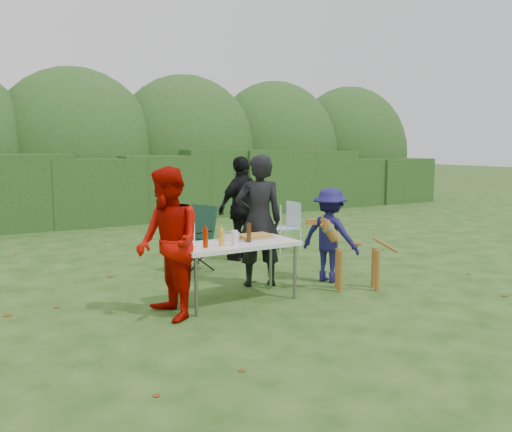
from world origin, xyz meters
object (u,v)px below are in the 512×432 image
dog (357,255)px  person_red_jacket (168,244)px  folding_table (237,247)px  paper_towel_roll (190,234)px  mustard_bottle (221,238)px  ketchup_bottle (205,238)px  beer_bottle (249,233)px  camping_chair (192,239)px  lawn_chair (283,226)px  person_black_puffy (242,208)px  person_cook (259,221)px  child (330,235)px

dog → person_red_jacket: bearing=22.9°
folding_table → paper_towel_roll: 0.60m
mustard_bottle → ketchup_bottle: 0.21m
paper_towel_roll → beer_bottle: bearing=-18.8°
dog → camping_chair: size_ratio=0.99×
ketchup_bottle → lawn_chair: bearing=42.1°
folding_table → dog: dog is taller
person_black_puffy → mustard_bottle: (-1.56, -2.22, -0.03)m
person_cook → child: bearing=-179.3°
camping_chair → mustard_bottle: camping_chair is taller
person_black_puffy → dog: size_ratio=1.74×
person_cook → mustard_bottle: size_ratio=9.02×
camping_chair → paper_towel_roll: size_ratio=3.87×
person_red_jacket → ketchup_bottle: (0.50, 0.09, 0.00)m
folding_table → paper_towel_roll: paper_towel_roll is taller
dog → ketchup_bottle: bearing=19.6°
person_red_jacket → beer_bottle: size_ratio=7.08×
person_black_puffy → camping_chair: size_ratio=1.73×
camping_chair → mustard_bottle: (-0.48, -1.89, 0.34)m
child → mustard_bottle: 1.91m
person_cook → dog: 1.40m
folding_table → lawn_chair: bearing=46.2°
lawn_chair → mustard_bottle: size_ratio=4.42×
folding_table → beer_bottle: bearing=-22.9°
child → paper_towel_roll: (-2.16, -0.02, 0.20)m
person_cook → paper_towel_roll: 1.23m
beer_bottle → paper_towel_roll: size_ratio=0.92×
person_red_jacket → ketchup_bottle: bearing=99.9°
folding_table → camping_chair: bearing=83.1°
ketchup_bottle → paper_towel_roll: paper_towel_roll is taller
camping_chair → dog: bearing=103.9°
folding_table → person_cook: size_ratio=0.83×
folding_table → lawn_chair: 3.44m
dog → paper_towel_roll: size_ratio=3.85×
beer_bottle → paper_towel_roll: paper_towel_roll is taller
beer_bottle → camping_chair: bearing=87.7°
child → dog: size_ratio=1.33×
person_cook → mustard_bottle: person_cook is taller
folding_table → dog: (1.64, -0.36, -0.21)m
person_cook → camping_chair: bearing=-52.7°
folding_table → dog: 1.69m
person_cook → person_red_jacket: person_cook is taller
person_cook → camping_chair: 1.40m
child → beer_bottle: child is taller
person_cook → mustard_bottle: bearing=53.5°
folding_table → camping_chair: size_ratio=1.49×
folding_table → person_red_jacket: size_ratio=0.88×
person_black_puffy → child: person_black_puffy is taller
mustard_bottle → beer_bottle: 0.41m
person_red_jacket → child: (2.58, 0.37, -0.18)m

